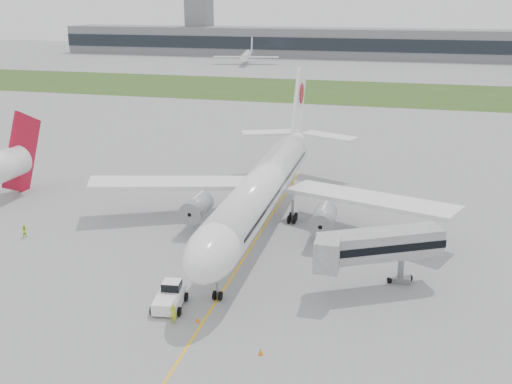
% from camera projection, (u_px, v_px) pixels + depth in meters
% --- Properties ---
extents(ground, '(600.00, 600.00, 0.00)m').
position_uv_depth(ground, '(256.00, 240.00, 69.50)').
color(ground, '#959598').
rests_on(ground, ground).
extents(apron_markings, '(70.00, 70.00, 0.04)m').
position_uv_depth(apron_markings, '(245.00, 257.00, 64.91)').
color(apron_markings, yellow).
rests_on(apron_markings, ground).
extents(grass_strip, '(600.00, 50.00, 0.02)m').
position_uv_depth(grass_strip, '(350.00, 92.00, 179.54)').
color(grass_strip, '#2F4E1D').
rests_on(grass_strip, ground).
extents(terminal_building, '(320.00, 22.30, 14.00)m').
position_uv_depth(terminal_building, '(373.00, 44.00, 278.05)').
color(terminal_building, slate).
rests_on(terminal_building, ground).
extents(control_tower, '(12.00, 12.00, 56.00)m').
position_uv_depth(control_tower, '(200.00, 54.00, 303.40)').
color(control_tower, slate).
rests_on(control_tower, ground).
extents(airliner, '(48.13, 53.95, 17.88)m').
position_uv_depth(airliner, '(265.00, 184.00, 72.14)').
color(airliner, white).
rests_on(airliner, ground).
extents(pushback_tug, '(3.34, 4.51, 2.16)m').
position_uv_depth(pushback_tug, '(170.00, 296.00, 54.36)').
color(pushback_tug, white).
rests_on(pushback_tug, ground).
extents(jet_bridge, '(12.75, 9.32, 6.28)m').
position_uv_depth(jet_bridge, '(373.00, 246.00, 56.45)').
color(jet_bridge, '#B4B5B7').
rests_on(jet_bridge, ground).
extents(safety_cone_left, '(0.43, 0.43, 0.59)m').
position_uv_depth(safety_cone_left, '(197.00, 319.00, 51.77)').
color(safety_cone_left, orange).
rests_on(safety_cone_left, ground).
extents(safety_cone_right, '(0.45, 0.45, 0.62)m').
position_uv_depth(safety_cone_right, '(261.00, 352.00, 47.00)').
color(safety_cone_right, orange).
rests_on(safety_cone_right, ground).
extents(ground_crew_near, '(0.71, 0.49, 1.89)m').
position_uv_depth(ground_crew_near, '(173.00, 314.00, 51.45)').
color(ground_crew_near, '#C0D323').
rests_on(ground_crew_near, ground).
extents(ground_crew_far, '(0.86, 0.96, 1.64)m').
position_uv_depth(ground_crew_far, '(25.00, 231.00, 69.97)').
color(ground_crew_far, '#C2FC2A').
rests_on(ground_crew_far, ground).
extents(neighbor_aircraft, '(4.67, 15.79, 12.93)m').
position_uv_depth(neighbor_aircraft, '(1.00, 166.00, 81.84)').
color(neighbor_aircraft, '#AB0923').
rests_on(neighbor_aircraft, ground).
extents(distant_aircraft_left, '(33.12, 30.36, 11.10)m').
position_uv_depth(distant_aircraft_left, '(246.00, 64.00, 255.03)').
color(distant_aircraft_left, white).
rests_on(distant_aircraft_left, ground).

